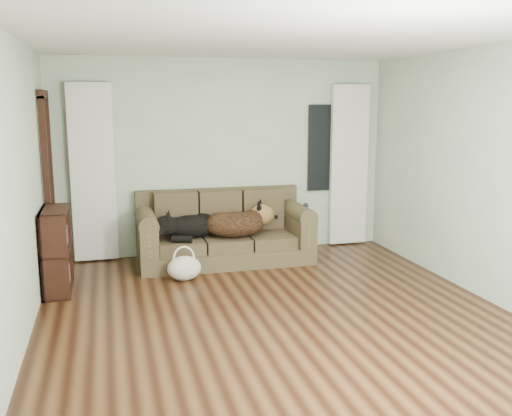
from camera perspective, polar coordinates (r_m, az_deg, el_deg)
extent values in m
plane|color=black|center=(5.64, 2.02, -10.61)|extent=(5.00, 5.00, 0.00)
plane|color=white|center=(5.29, 2.21, 16.69)|extent=(5.00, 5.00, 0.00)
cube|color=beige|center=(7.72, -3.30, 5.08)|extent=(4.50, 0.04, 2.60)
cube|color=beige|center=(5.13, -22.70, 1.51)|extent=(0.04, 5.00, 2.60)
cube|color=beige|center=(6.33, 22.02, 3.13)|extent=(0.04, 5.00, 2.60)
cube|color=white|center=(7.50, -16.01, 3.38)|extent=(0.55, 0.08, 2.25)
cube|color=white|center=(8.21, 9.27, 4.23)|extent=(0.55, 0.08, 2.25)
cube|color=black|center=(8.09, 6.90, 5.99)|extent=(0.50, 0.03, 1.20)
cube|color=black|center=(7.18, -20.01, 2.03)|extent=(0.07, 0.60, 2.10)
cube|color=#362E22|center=(7.32, -3.17, -1.96)|extent=(2.19, 0.94, 0.90)
ellipsoid|color=black|center=(7.23, -6.82, -1.94)|extent=(0.73, 0.55, 0.29)
ellipsoid|color=black|center=(7.27, -1.83, -1.71)|extent=(0.81, 0.59, 0.35)
cube|color=black|center=(7.36, 5.01, 0.31)|extent=(0.09, 0.18, 0.02)
ellipsoid|color=beige|center=(6.67, -7.20, -5.85)|extent=(0.41, 0.33, 0.29)
cube|color=black|center=(6.53, -19.32, -3.65)|extent=(0.30, 0.74, 0.91)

